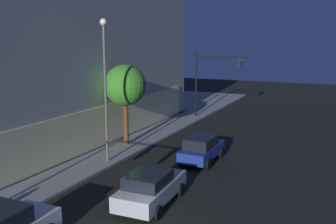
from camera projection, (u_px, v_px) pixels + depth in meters
name	position (u px, v px, depth m)	size (l,w,h in m)	color
traffic_light_far_corner	(212.00, 74.00, 36.53)	(0.63, 5.05, 6.41)	black
street_lamp_sidewalk	(105.00, 75.00, 22.64)	(0.44, 0.44, 8.77)	#5B5B5B
sidewalk_tree	(125.00, 86.00, 26.64)	(2.97, 2.97, 5.85)	brown
car_silver	(151.00, 188.00, 17.57)	(4.55, 2.29, 1.63)	#B7BABF
car_blue	(202.00, 149.00, 23.74)	(4.18, 1.97, 1.69)	navy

